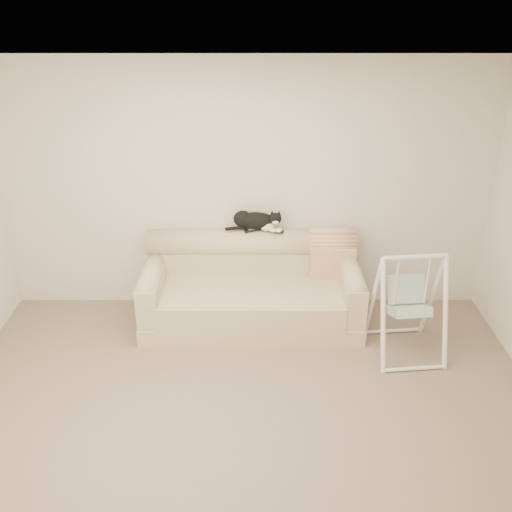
{
  "coord_description": "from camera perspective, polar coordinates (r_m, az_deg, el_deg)",
  "views": [
    {
      "loc": [
        0.1,
        -3.48,
        3.2
      ],
      "look_at": [
        0.1,
        1.27,
        0.9
      ],
      "focal_mm": 40.0,
      "sensor_mm": 36.0,
      "label": 1
    }
  ],
  "objects": [
    {
      "name": "remote_a",
      "position": [
        5.81,
        -0.33,
        2.65
      ],
      "size": [
        0.18,
        0.12,
        0.03
      ],
      "color": "black",
      "rests_on": "sofa"
    },
    {
      "name": "room_shell",
      "position": [
        3.86,
        -1.48,
        0.18
      ],
      "size": [
        5.04,
        4.04,
        2.6
      ],
      "color": "beige",
      "rests_on": "ground"
    },
    {
      "name": "remote_b",
      "position": [
        5.8,
        1.97,
        2.54
      ],
      "size": [
        0.18,
        0.11,
        0.02
      ],
      "color": "black",
      "rests_on": "sofa"
    },
    {
      "name": "sofa",
      "position": [
        5.84,
        -0.43,
        -3.35
      ],
      "size": [
        2.2,
        0.93,
        0.9
      ],
      "color": "#BEB091",
      "rests_on": "ground"
    },
    {
      "name": "throw_blanket",
      "position": [
        5.92,
        7.57,
        0.92
      ],
      "size": [
        0.47,
        0.38,
        0.58
      ],
      "color": "#DA7B3F",
      "rests_on": "sofa"
    },
    {
      "name": "ground_plane",
      "position": [
        4.73,
        -1.26,
        -16.73
      ],
      "size": [
        5.0,
        5.0,
        0.0
      ],
      "primitive_type": "plane",
      "color": "#76604E",
      "rests_on": "ground"
    },
    {
      "name": "baby_swing",
      "position": [
        5.45,
        14.99,
        -4.68
      ],
      "size": [
        0.69,
        0.73,
        1.03
      ],
      "color": "white",
      "rests_on": "ground"
    },
    {
      "name": "tuxedo_cat",
      "position": [
        5.78,
        0.0,
        3.56
      ],
      "size": [
        0.58,
        0.26,
        0.23
      ],
      "color": "black",
      "rests_on": "sofa"
    }
  ]
}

